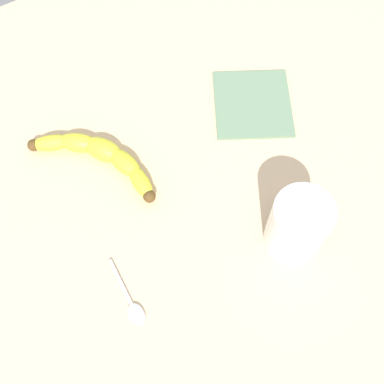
% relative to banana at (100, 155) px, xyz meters
% --- Properties ---
extents(wooden_tabletop, '(1.20, 1.20, 0.03)m').
position_rel_banana_xyz_m(wooden_tabletop, '(0.17, 0.07, -0.03)').
color(wooden_tabletop, '#D8B68D').
rests_on(wooden_tabletop, ground).
extents(banana, '(0.21, 0.15, 0.04)m').
position_rel_banana_xyz_m(banana, '(0.00, 0.00, 0.00)').
color(banana, yellow).
rests_on(banana, wooden_tabletop).
extents(smoothie_glass, '(0.09, 0.09, 0.11)m').
position_rel_banana_xyz_m(smoothie_glass, '(0.28, 0.19, 0.03)').
color(smoothie_glass, silver).
rests_on(smoothie_glass, wooden_tabletop).
extents(teaspoon, '(0.11, 0.03, 0.01)m').
position_rel_banana_xyz_m(teaspoon, '(0.25, -0.07, -0.01)').
color(teaspoon, silver).
rests_on(teaspoon, wooden_tabletop).
extents(folded_napkin, '(0.19, 0.19, 0.01)m').
position_rel_banana_xyz_m(folded_napkin, '(0.04, 0.29, -0.02)').
color(folded_napkin, slate).
rests_on(folded_napkin, wooden_tabletop).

